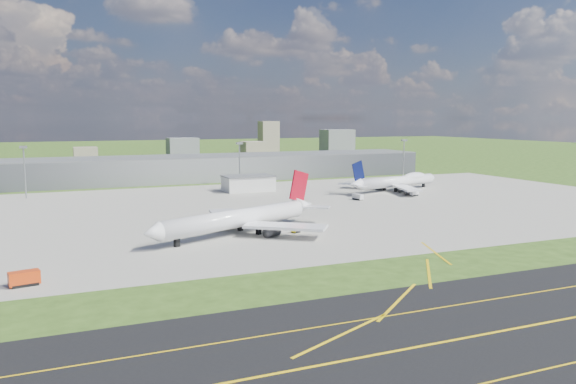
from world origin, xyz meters
name	(u,v)px	position (x,y,z in m)	size (l,w,h in m)	color
ground	(207,182)	(0.00, 150.00, 0.00)	(1400.00, 1400.00, 0.00)	#2E4A17
taxiway	(550,322)	(0.00, -110.00, 0.03)	(1400.00, 60.00, 0.06)	black
apron	(292,207)	(10.00, 40.00, 0.04)	(360.00, 190.00, 0.08)	#9A968C
terminal	(201,168)	(0.00, 165.00, 7.50)	(300.00, 42.00, 15.00)	gray
ops_building	(248,184)	(10.00, 100.00, 4.00)	(26.00, 16.00, 8.00)	silver
mast_west	(24,163)	(-100.00, 115.00, 17.71)	(3.50, 2.00, 25.90)	gray
mast_center	(239,157)	(10.00, 115.00, 17.71)	(3.50, 2.00, 25.90)	gray
mast_east	(404,152)	(120.00, 115.00, 17.71)	(3.50, 2.00, 25.90)	gray
airliner_red_twin	(242,219)	(-28.93, -7.55, 5.40)	(69.91, 52.72, 20.26)	white
airliner_blue_quad	(397,182)	(85.49, 70.69, 4.95)	(67.18, 51.75, 17.80)	white
crash_tender	(24,279)	(-94.71, -44.56, 1.76)	(7.28, 4.31, 3.53)	red
tug_yellow	(296,230)	(-11.06, -12.60, 0.85)	(3.63, 3.01, 1.61)	yellow
van_white_near	(358,197)	(48.01, 47.70, 1.43)	(3.78, 6.13, 2.86)	silver
van_white_far	(414,194)	(81.54, 48.88, 1.17)	(4.64, 2.67, 2.30)	white
bldg_cw	(86,155)	(-60.00, 340.00, 7.00)	(20.00, 18.00, 14.00)	gray
bldg_c	(183,150)	(20.00, 310.00, 11.00)	(26.00, 20.00, 22.00)	slate
bldg_ce	(253,149)	(100.00, 350.00, 8.00)	(22.00, 24.00, 16.00)	gray
bldg_e	(337,143)	(180.00, 320.00, 14.00)	(30.00, 22.00, 28.00)	slate
bldg_tall_e	(269,137)	(140.00, 410.00, 18.00)	(20.00, 18.00, 36.00)	gray
tree_w	(19,166)	(-110.00, 265.00, 4.86)	(6.75, 6.75, 8.25)	#382314
tree_c	(142,160)	(-20.00, 280.00, 5.84)	(8.10, 8.10, 9.90)	#382314
tree_e	(249,157)	(70.00, 275.00, 5.51)	(7.65, 7.65, 9.35)	#382314
tree_far_e	(335,155)	(160.00, 285.00, 4.53)	(6.30, 6.30, 7.70)	#382314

